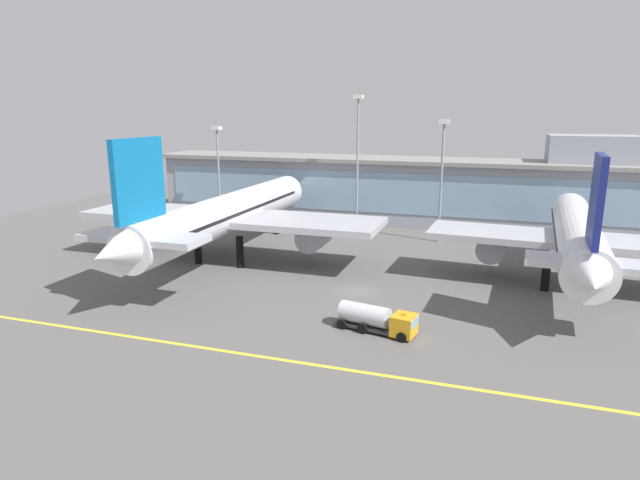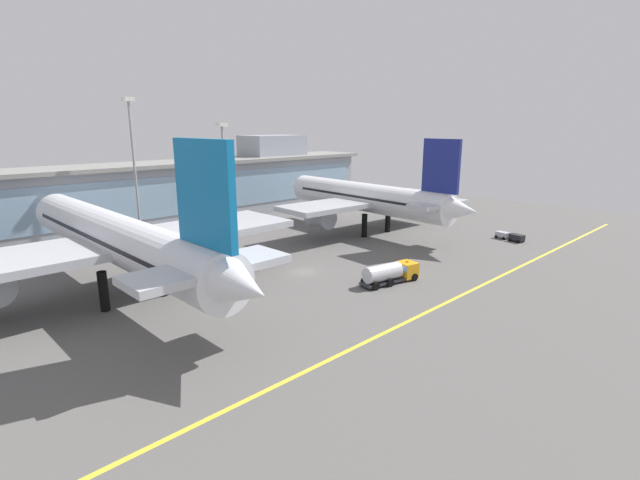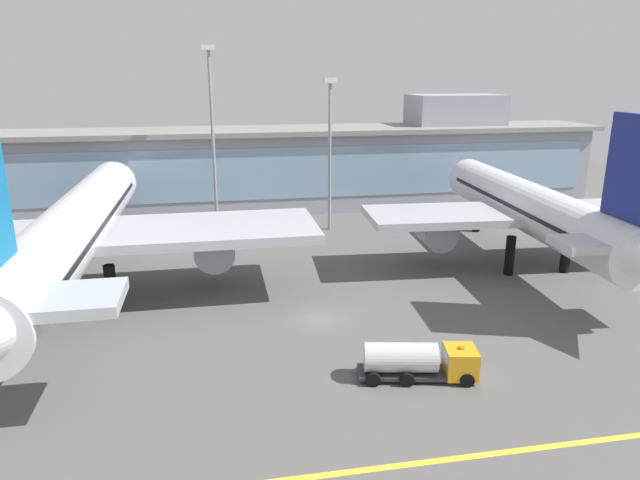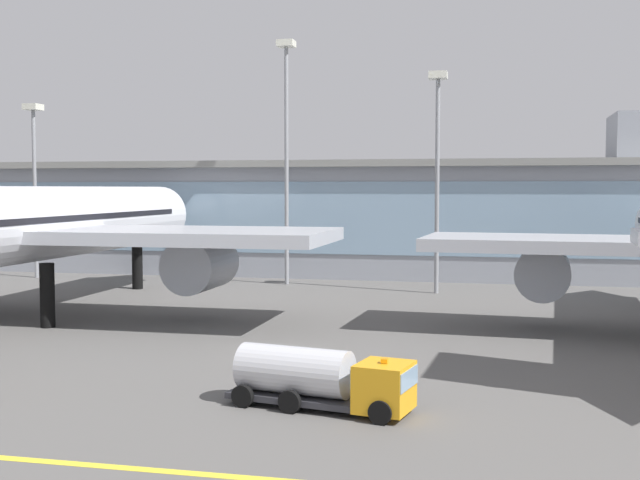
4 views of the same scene
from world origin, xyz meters
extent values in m
plane|color=#5B5956|center=(0.00, 0.00, 0.00)|extent=(180.00, 180.00, 0.00)
cube|color=yellow|center=(0.00, -22.00, 0.01)|extent=(144.00, 0.50, 0.01)
cube|color=#9399A3|center=(0.00, 46.98, 6.47)|extent=(112.66, 12.00, 12.94)
cube|color=#84A3BC|center=(0.00, 40.93, 7.12)|extent=(108.16, 0.20, 8.28)
cube|color=gray|center=(0.00, 46.98, 13.34)|extent=(115.66, 14.00, 0.80)
cube|color=#9399A3|center=(33.80, 48.98, 15.94)|extent=(16.00, 10.00, 6.00)
cylinder|color=black|center=(-27.16, 5.18, 2.44)|extent=(1.10, 1.10, 4.88)
cylinder|color=black|center=(-19.84, 5.18, 2.44)|extent=(1.10, 1.10, 4.88)
cylinder|color=black|center=(-23.47, 28.32, 2.44)|extent=(1.10, 1.10, 4.88)
cylinder|color=silver|center=(-23.49, 9.20, 7.63)|extent=(6.17, 50.32, 6.11)
cone|color=silver|center=(-23.46, 36.19, 7.63)|extent=(5.81, 5.50, 5.80)
cone|color=silver|center=(-23.53, -18.09, 8.09)|extent=(5.20, 6.72, 5.19)
cube|color=#84A3BC|center=(-23.47, 32.35, 8.70)|extent=(4.58, 4.28, 1.83)
cube|color=black|center=(-23.49, 9.20, 8.09)|extent=(6.22, 42.27, 0.49)
cube|color=#B7BAC1|center=(-23.49, 9.20, 6.87)|extent=(49.05, 12.13, 0.98)
cylinder|color=#999EA8|center=(-9.76, 11.00, 4.46)|extent=(4.28, 6.55, 4.27)
cube|color=#0F6BA8|center=(-23.52, -12.93, 15.57)|extent=(0.74, 9.06, 9.77)
cube|color=#B7BAC1|center=(-23.52, -12.93, 8.55)|extent=(15.70, 5.55, 0.78)
cylinder|color=black|center=(23.87, 8.14, 2.31)|extent=(1.10, 1.10, 4.61)
cylinder|color=black|center=(30.77, 7.70, 2.31)|extent=(1.10, 1.10, 4.61)
cylinder|color=black|center=(28.51, 26.51, 2.31)|extent=(1.10, 1.10, 4.61)
cylinder|color=silver|center=(27.53, 11.15, 7.21)|extent=(8.33, 40.78, 5.77)
cone|color=silver|center=(28.92, 33.08, 7.21)|extent=(5.80, 5.53, 5.48)
cone|color=silver|center=(26.11, -11.07, 7.64)|extent=(5.30, 6.64, 4.90)
cube|color=#84A3BC|center=(28.71, 29.74, 8.22)|extent=(4.57, 4.30, 1.73)
cube|color=black|center=(27.53, 11.15, 7.64)|extent=(7.98, 34.32, 0.46)
cube|color=#B7BAC1|center=(27.53, 11.15, 6.49)|extent=(39.59, 12.18, 0.92)
cylinder|color=#999EA8|center=(16.71, 13.30, 4.21)|extent=(4.36, 5.51, 4.04)
cylinder|color=#999EA8|center=(38.53, 11.91, 4.21)|extent=(4.36, 5.51, 4.04)
cube|color=navy|center=(26.39, -6.63, 14.70)|extent=(1.15, 7.32, 9.23)
cube|color=#B7BAC1|center=(26.39, -6.63, 8.07)|extent=(12.76, 5.24, 0.74)
cylinder|color=black|center=(8.95, -11.80, 0.55)|extent=(1.14, 0.51, 1.10)
cylinder|color=black|center=(8.44, -14.35, 0.55)|extent=(1.14, 0.51, 1.10)
cylinder|color=black|center=(4.53, -10.93, 0.55)|extent=(1.14, 0.51, 1.10)
cylinder|color=black|center=(4.03, -13.48, 0.55)|extent=(1.14, 0.51, 1.10)
cylinder|color=black|center=(2.06, -10.43, 0.55)|extent=(1.14, 0.51, 1.10)
cylinder|color=black|center=(1.56, -12.98, 0.55)|extent=(1.14, 0.51, 1.10)
cube|color=#2D2D33|center=(4.46, -12.24, 0.45)|extent=(7.87, 3.77, 0.30)
cube|color=orange|center=(8.43, -13.02, 1.40)|extent=(2.80, 3.01, 2.20)
cube|color=#84A3BC|center=(8.43, -13.02, 1.88)|extent=(2.87, 2.92, 0.88)
cylinder|color=silver|center=(3.93, -12.13, 1.75)|extent=(5.92, 3.34, 2.30)
cube|color=orange|center=(8.43, -13.02, 2.62)|extent=(0.30, 0.40, 0.20)
cylinder|color=black|center=(42.26, -15.67, 0.30)|extent=(0.30, 0.63, 0.60)
cylinder|color=black|center=(40.78, -15.40, 0.30)|extent=(0.30, 0.63, 0.60)
cylinder|color=black|center=(42.58, -13.87, 0.30)|extent=(0.30, 0.63, 0.60)
cylinder|color=black|center=(41.10, -13.61, 0.30)|extent=(0.30, 0.63, 0.60)
cube|color=black|center=(41.68, -14.64, 0.85)|extent=(1.93, 2.82, 1.10)
cylinder|color=black|center=(42.81, -12.55, 0.30)|extent=(0.28, 0.62, 0.60)
cylinder|color=black|center=(41.34, -12.28, 0.30)|extent=(0.28, 0.62, 0.60)
cylinder|color=black|center=(43.11, -10.89, 0.30)|extent=(0.28, 0.62, 0.60)
cylinder|color=black|center=(41.63, -10.63, 0.30)|extent=(0.28, 0.62, 0.60)
cube|color=#A8A8B2|center=(42.22, -11.59, 0.80)|extent=(1.90, 2.63, 1.00)
cube|color=#2D2D33|center=(41.96, -13.06, 0.45)|extent=(0.20, 0.61, 0.08)
cylinder|color=gray|center=(-9.28, 35.69, 12.85)|extent=(0.44, 0.44, 25.71)
cube|color=silver|center=(-9.28, 35.69, 26.06)|extent=(1.80, 1.80, 0.70)
cylinder|color=gray|center=(7.30, 31.68, 10.65)|extent=(0.44, 0.44, 21.29)
cube|color=silver|center=(7.30, 31.68, 21.64)|extent=(1.80, 1.80, 0.70)
camera|label=1|loc=(16.47, -65.96, 23.51)|focal=29.97mm
camera|label=2|loc=(-45.16, -50.02, 21.61)|focal=26.15mm
camera|label=3|loc=(-9.38, -49.63, 22.66)|focal=32.02mm
camera|label=4|loc=(13.58, -49.53, 10.56)|focal=45.43mm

